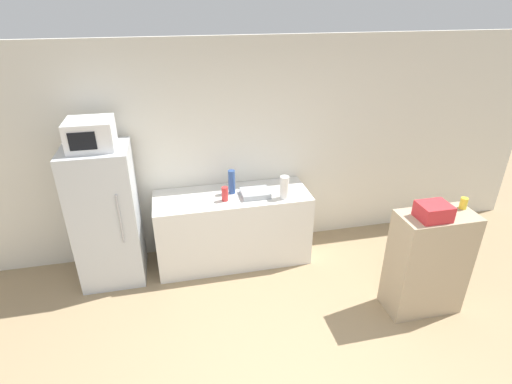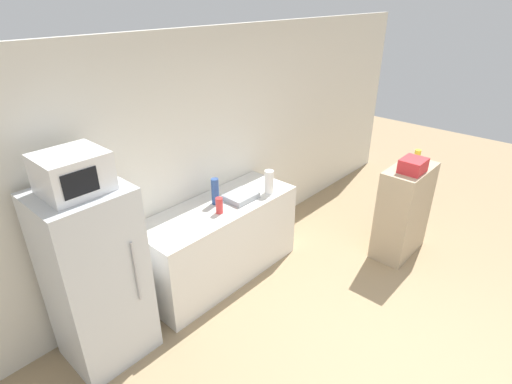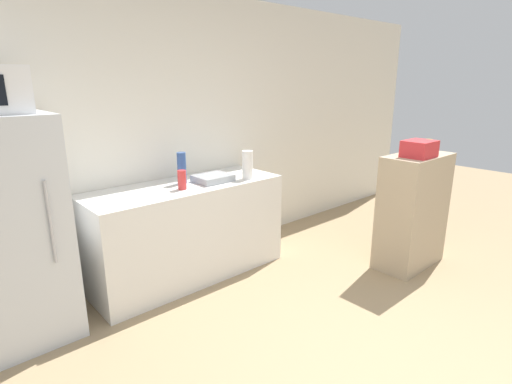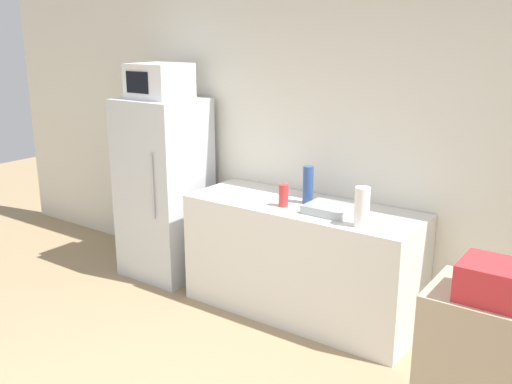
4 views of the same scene
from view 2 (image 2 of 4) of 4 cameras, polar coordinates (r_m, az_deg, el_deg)
The scene contains 12 objects.
ground_plane at distance 3.91m, azimuth 23.17°, elevation -23.95°, with size 14.00×14.00×0.00m, color #9E8460.
wall_back at distance 4.35m, azimuth -7.77°, elevation 5.02°, with size 8.00×0.06×2.60m, color silver.
refrigerator at distance 3.59m, azimuth -21.87°, elevation -11.31°, with size 0.68×0.64×1.59m.
microwave at distance 3.13m, azimuth -24.77°, elevation 2.55°, with size 0.45×0.43×0.29m.
counter at distance 4.43m, azimuth -5.13°, elevation -6.97°, with size 1.82×0.67×0.89m, color silver.
sink_basin at distance 4.30m, azimuth -2.19°, elevation -0.64°, with size 0.33×0.27×0.06m, color #9EA3A8.
bottle_tall at distance 4.17m, azimuth -5.85°, elevation 0.08°, with size 0.08×0.08×0.29m, color #2D4C8C.
bottle_short at distance 4.02m, azimuth -5.27°, elevation -1.93°, with size 0.07×0.07×0.17m, color red.
shelf_cabinet at distance 5.06m, azimuth 20.29°, elevation -2.57°, with size 0.75×0.39×1.12m, color tan.
basket at distance 4.69m, azimuth 21.52°, elevation 3.55°, with size 0.29×0.24×0.15m, color red.
jar at distance 5.09m, azimuth 22.08°, elevation 4.99°, with size 0.07×0.07×0.11m, color yellow.
paper_towel_roll at distance 4.38m, azimuth 1.87°, elevation 1.43°, with size 0.10×0.10×0.27m, color white.
Camera 2 is at (-2.59, -0.44, 2.89)m, focal length 28.00 mm.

